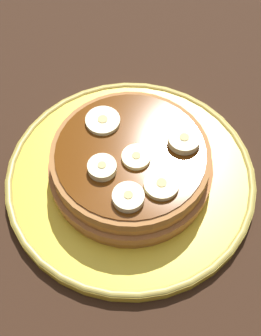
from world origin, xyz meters
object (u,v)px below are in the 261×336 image
at_px(banana_slice_1, 160,186).
at_px(banana_slice_4, 128,197).
at_px(banana_slice_5, 103,121).
at_px(banana_slice_2, 184,140).
at_px(plate, 130,178).
at_px(pancake_stack, 133,164).
at_px(banana_slice_0, 139,156).
at_px(banana_slice_3, 105,171).

xyz_separation_m(banana_slice_1, banana_slice_4, (-0.03, 0.01, 0.00)).
bearing_deg(banana_slice_5, banana_slice_2, -54.89).
relative_size(plate, pancake_stack, 1.56).
distance_m(plate, banana_slice_4, 0.07).
bearing_deg(banana_slice_2, pancake_stack, 156.17).
bearing_deg(banana_slice_0, banana_slice_1, -96.67).
relative_size(banana_slice_0, banana_slice_1, 0.85).
height_order(pancake_stack, banana_slice_0, banana_slice_0).
bearing_deg(banana_slice_1, banana_slice_5, 88.44).
distance_m(plate, banana_slice_3, 0.06).
height_order(plate, pancake_stack, pancake_stack).
bearing_deg(banana_slice_5, pancake_stack, -88.43).
relative_size(plate, banana_slice_0, 9.26).
bearing_deg(banana_slice_1, banana_slice_0, 83.33).
bearing_deg(banana_slice_1, banana_slice_4, 166.94).
height_order(banana_slice_1, banana_slice_3, banana_slice_3).
bearing_deg(banana_slice_4, banana_slice_3, 91.10).
distance_m(plate, banana_slice_5, 0.07).
bearing_deg(banana_slice_0, pancake_stack, 94.50).
bearing_deg(banana_slice_2, banana_slice_1, -153.31).
height_order(banana_slice_1, banana_slice_4, banana_slice_4).
bearing_deg(banana_slice_0, plate, 107.21).
height_order(plate, banana_slice_0, banana_slice_0).
bearing_deg(banana_slice_0, banana_slice_2, -15.61).
height_order(banana_slice_0, banana_slice_3, banana_slice_3).
xyz_separation_m(banana_slice_3, banana_slice_5, (0.04, 0.05, -0.00)).
relative_size(pancake_stack, banana_slice_0, 5.95).
bearing_deg(pancake_stack, banana_slice_3, -175.35).
distance_m(banana_slice_0, banana_slice_1, 0.04).
bearing_deg(banana_slice_0, banana_slice_3, 172.41).
distance_m(pancake_stack, banana_slice_3, 0.05).
xyz_separation_m(banana_slice_2, banana_slice_3, (-0.08, 0.02, 0.00)).
bearing_deg(banana_slice_3, banana_slice_0, -7.59).
xyz_separation_m(banana_slice_1, banana_slice_3, (-0.03, 0.04, 0.00)).
xyz_separation_m(plate, banana_slice_3, (-0.03, -0.00, 0.05)).
distance_m(banana_slice_2, banana_slice_5, 0.09).
bearing_deg(pancake_stack, banana_slice_5, 91.57).
bearing_deg(plate, banana_slice_2, -24.16).
distance_m(banana_slice_0, banana_slice_3, 0.04).
relative_size(plate, banana_slice_2, 8.16).
bearing_deg(banana_slice_4, banana_slice_1, -13.06).
xyz_separation_m(banana_slice_3, banana_slice_4, (0.00, -0.04, -0.00)).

